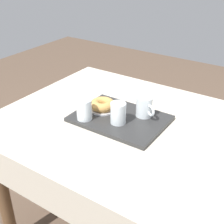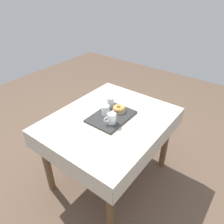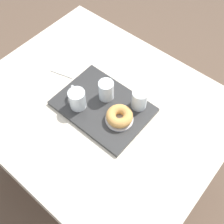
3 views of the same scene
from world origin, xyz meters
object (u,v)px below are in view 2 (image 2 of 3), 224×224
Objects in this scene: water_glass_near at (106,111)px; sugar_donut_left at (119,108)px; water_glass_far at (111,102)px; donut_plate_left at (119,111)px; paper_napkin at (82,131)px; serving_tray at (111,116)px; dining_table at (110,129)px; tea_mug_left at (112,119)px.

water_glass_near reaches higher than sugar_donut_left.
water_glass_far reaches higher than sugar_donut_left.
donut_plate_left reaches higher than paper_napkin.
donut_plate_left is at bearing 171.52° from serving_tray.
water_glass_near is at bearing -24.88° from sugar_donut_left.
water_glass_near is 0.13m from sugar_donut_left.
donut_plate_left is (-0.12, 0.06, -0.04)m from water_glass_near.
dining_table is 12.05× the size of water_glass_far.
dining_table is at bearing 82.57° from water_glass_near.
sugar_donut_left is (-0.13, 0.01, 0.16)m from dining_table.
dining_table is 0.18m from water_glass_near.
donut_plate_left is at bearing 80.59° from water_glass_far.
tea_mug_left is (0.06, 0.07, 0.18)m from dining_table.
tea_mug_left is 0.26m from paper_napkin.
sugar_donut_left is (0.02, 0.11, -0.01)m from water_glass_far.
dining_table is at bearing -130.24° from tea_mug_left.
dining_table is at bearing -4.73° from donut_plate_left.
dining_table is 0.25m from water_glass_far.
donut_plate_left reaches higher than serving_tray.
sugar_donut_left is at bearing 175.27° from dining_table.
sugar_donut_left is at bearing 155.12° from water_glass_near.
dining_table is 12.05× the size of water_glass_near.
tea_mug_left is 0.88× the size of donut_plate_left.
donut_plate_left is 1.05× the size of sugar_donut_left.
water_glass_near is (-0.01, -0.05, 0.18)m from dining_table.
serving_tray is at bearing -138.91° from tea_mug_left.
tea_mug_left is at bearing 39.54° from water_glass_far.
serving_tray is 0.07m from water_glass_near.
serving_tray is 0.16m from water_glass_far.
water_glass_far is (-0.15, -0.10, 0.18)m from dining_table.
water_glass_far is (-0.14, -0.05, -0.00)m from water_glass_near.
donut_plate_left reaches higher than dining_table.
sugar_donut_left is at bearing -162.66° from tea_mug_left.
tea_mug_left is at bearing 41.09° from serving_tray.
tea_mug_left is 0.13m from water_glass_near.
water_glass_far is at bearing -99.41° from donut_plate_left.
paper_napkin is (0.28, -0.03, -0.06)m from water_glass_near.
dining_table is 0.19m from donut_plate_left.
water_glass_far is (-0.12, -0.10, 0.05)m from serving_tray.
sugar_donut_left is 0.41m from paper_napkin.
water_glass_near is 1.00× the size of water_glass_far.
water_glass_near is 0.29m from paper_napkin.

